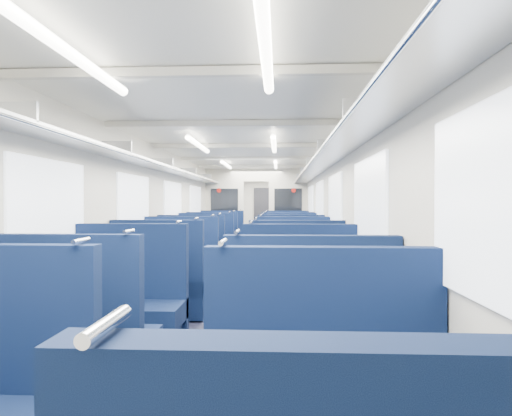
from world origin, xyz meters
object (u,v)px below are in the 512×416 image
seat_16 (213,249)px  seat_4 (70,351)px  seat_5 (310,357)px  seat_9 (296,288)px  seat_17 (288,250)px  seat_19 (287,244)px  seat_11 (293,275)px  seat_12 (193,264)px  bulkhead (256,209)px  seat_8 (161,287)px  seat_10 (179,274)px  seat_18 (221,244)px  seat_7 (301,314)px  seat_14 (204,255)px  seat_6 (126,311)px  end_door (263,213)px  seat_15 (289,255)px  seat_13 (291,263)px

seat_16 → seat_4: bearing=-90.0°
seat_5 → seat_9: size_ratio=1.00×
seat_17 → seat_19: bearing=90.0°
seat_11 → seat_17: same height
seat_12 → bulkhead: bearing=80.3°
seat_8 → seat_10: (0.00, 1.01, 0.00)m
seat_17 → seat_18: same height
seat_9 → seat_7: bearing=-90.0°
seat_5 → seat_14: same height
seat_11 → bulkhead: bearing=98.0°
bulkhead → seat_19: 1.74m
seat_4 → seat_14: bearing=90.0°
seat_19 → seat_4: bearing=-101.6°
seat_9 → seat_10: same height
seat_6 → seat_7: 1.66m
end_door → seat_6: end_door is taller
seat_14 → seat_17: 2.03m
seat_8 → seat_15: 3.74m
seat_10 → seat_11: size_ratio=1.00×
seat_9 → seat_15: 3.36m
seat_4 → seat_15: bearing=73.9°
seat_6 → seat_10: 2.26m
seat_6 → seat_11: 2.81m
seat_9 → seat_14: size_ratio=1.00×
seat_17 → seat_6: bearing=-106.3°
seat_15 → seat_19: bearing=90.0°
seat_11 → seat_13: (0.00, 1.29, 0.00)m
seat_6 → seat_16: size_ratio=1.00×
seat_12 → seat_7: bearing=-63.7°
seat_5 → seat_7: bearing=90.0°
seat_17 → seat_18: 2.14m
bulkhead → seat_8: bulkhead is taller
end_door → seat_5: bearing=-86.8°
seat_7 → seat_15: 4.60m
seat_6 → seat_8: 1.25m
seat_6 → seat_17: same height
bulkhead → seat_13: bulkhead is taller
seat_13 → seat_8: bearing=-125.7°
seat_10 → seat_11: bearing=0.4°
seat_7 → seat_17: 5.69m
seat_8 → seat_16: bearing=90.0°
seat_17 → seat_19: 1.22m
seat_12 → seat_19: (1.66, 3.56, 0.00)m
seat_19 → seat_9: bearing=-90.0°
seat_13 → seat_15: same height
seat_10 → seat_12: same height
seat_8 → seat_13: bearing=54.3°
seat_12 → seat_16: (0.00, 2.33, 0.00)m
seat_5 → seat_12: bearing=110.1°
seat_6 → seat_19: same height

